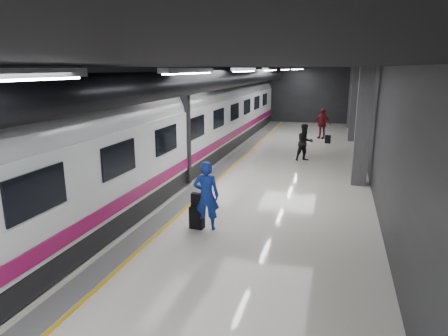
% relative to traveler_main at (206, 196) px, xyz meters
% --- Properties ---
extents(ground, '(40.00, 40.00, 0.00)m').
position_rel_traveler_main_xyz_m(ground, '(-0.24, 3.92, -0.99)').
color(ground, silver).
rests_on(ground, ground).
extents(platform_hall, '(10.02, 40.02, 4.51)m').
position_rel_traveler_main_xyz_m(platform_hall, '(-0.52, 4.88, 2.55)').
color(platform_hall, black).
rests_on(platform_hall, ground).
extents(train, '(3.05, 38.00, 4.05)m').
position_rel_traveler_main_xyz_m(train, '(-3.48, 3.92, 1.08)').
color(train, black).
rests_on(train, ground).
extents(traveler_main, '(0.80, 0.60, 1.98)m').
position_rel_traveler_main_xyz_m(traveler_main, '(0.00, 0.00, 0.00)').
color(traveler_main, blue).
rests_on(traveler_main, ground).
extents(suitcase_main, '(0.41, 0.28, 0.64)m').
position_rel_traveler_main_xyz_m(suitcase_main, '(-0.28, -0.03, -0.67)').
color(suitcase_main, black).
rests_on(suitcase_main, ground).
extents(shoulder_bag, '(0.31, 0.19, 0.40)m').
position_rel_traveler_main_xyz_m(shoulder_bag, '(-0.28, -0.02, -0.15)').
color(shoulder_bag, black).
rests_on(shoulder_bag, suitcase_main).
extents(traveler_far_a, '(1.11, 1.06, 1.81)m').
position_rel_traveler_main_xyz_m(traveler_far_a, '(1.90, 9.45, -0.08)').
color(traveler_far_a, black).
rests_on(traveler_far_a, ground).
extents(traveler_far_b, '(1.23, 0.85, 1.93)m').
position_rel_traveler_main_xyz_m(traveler_far_b, '(2.40, 16.28, -0.03)').
color(traveler_far_b, maroon).
rests_on(traveler_far_b, ground).
extents(suitcase_far, '(0.34, 0.22, 0.49)m').
position_rel_traveler_main_xyz_m(suitcase_far, '(2.87, 14.64, -0.74)').
color(suitcase_far, black).
rests_on(suitcase_far, ground).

